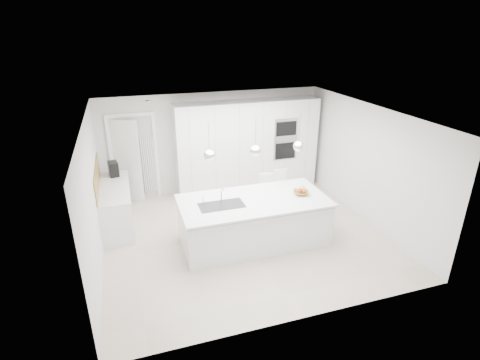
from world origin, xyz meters
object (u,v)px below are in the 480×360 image
object	(u,v)px
bar_stool_left	(268,196)
fruit_bowl	(301,193)
bar_stool_right	(282,193)
espresso_machine	(113,169)
island_base	(254,222)

from	to	relation	value
bar_stool_left	fruit_bowl	bearing A→B (deg)	-54.25
fruit_bowl	bar_stool_left	size ratio (longest dim) A/B	0.31
fruit_bowl	bar_stool_right	distance (m)	1.06
espresso_machine	bar_stool_right	size ratio (longest dim) A/B	0.31
espresso_machine	bar_stool_left	world-z (taller)	espresso_machine
bar_stool_left	bar_stool_right	distance (m)	0.36
espresso_machine	bar_stool_left	distance (m)	3.45
island_base	bar_stool_right	distance (m)	1.40
bar_stool_right	bar_stool_left	bearing A→B (deg)	-169.47
bar_stool_left	island_base	bearing A→B (deg)	-108.18
island_base	espresso_machine	xyz separation A→B (m)	(-2.53, 2.14, 0.63)
bar_stool_right	fruit_bowl	bearing A→B (deg)	-87.87
fruit_bowl	espresso_machine	xyz separation A→B (m)	(-3.50, 2.15, 0.12)
espresso_machine	island_base	bearing A→B (deg)	-49.17
fruit_bowl	island_base	bearing A→B (deg)	179.79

